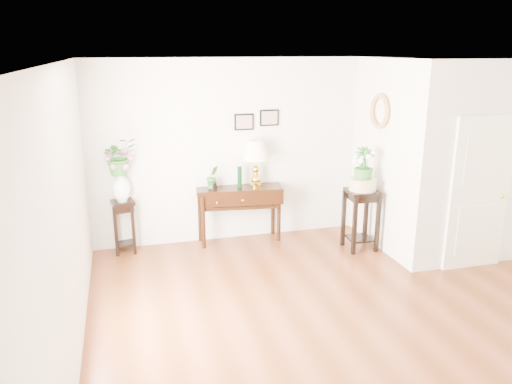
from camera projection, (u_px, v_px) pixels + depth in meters
name	position (u px, v px, depth m)	size (l,w,h in m)	color
floor	(358.00, 314.00, 5.70)	(6.00, 5.50, 0.02)	brown
ceiling	(374.00, 61.00, 4.93)	(6.00, 5.50, 0.02)	white
wall_back	(284.00, 149.00, 7.87)	(6.00, 0.02, 2.80)	silver
wall_left	(67.00, 222.00, 4.55)	(0.02, 5.50, 2.80)	silver
partition	(437.00, 154.00, 7.50)	(1.80, 1.95, 2.80)	silver
door	(479.00, 194.00, 6.67)	(0.90, 0.05, 2.10)	silver
art_print_left	(244.00, 122.00, 7.56)	(0.30, 0.02, 0.25)	black
art_print_right	(269.00, 118.00, 7.64)	(0.30, 0.02, 0.25)	black
wall_ornament	(379.00, 111.00, 7.19)	(0.51, 0.51, 0.07)	#B06F37
console_table	(239.00, 214.00, 7.77)	(1.31, 0.44, 0.87)	black
table_lamp	(256.00, 164.00, 7.62)	(0.41, 0.41, 0.72)	gold
green_vase	(240.00, 176.00, 7.60)	(0.07, 0.07, 0.33)	black
potted_plant	(212.00, 178.00, 7.49)	(0.19, 0.15, 0.35)	#2E6E26
plant_stand_a	(124.00, 227.00, 7.34)	(0.31, 0.31, 0.79)	black
porcelain_vase	(121.00, 186.00, 7.16)	(0.26, 0.26, 0.44)	white
lily_arrangement	(119.00, 156.00, 7.04)	(0.48, 0.42, 0.54)	#2E6E26
plant_stand_b	(360.00, 219.00, 7.46)	(0.43, 0.43, 0.92)	black
ceramic_bowl	(363.00, 185.00, 7.31)	(0.39, 0.39, 0.18)	beige
narcissus	(364.00, 165.00, 7.22)	(0.29, 0.29, 0.52)	#2E6E26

